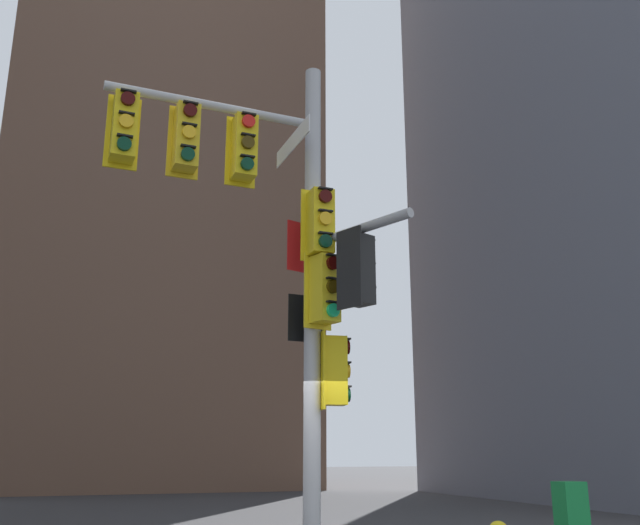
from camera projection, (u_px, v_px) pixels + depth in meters
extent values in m
cube|color=brown|center=(169.00, 8.00, 38.47)|extent=(13.57, 13.57, 50.70)
cylinder|color=#B2B2B5|center=(312.00, 295.00, 10.43)|extent=(0.25, 0.25, 7.58)
cylinder|color=#B2B2B5|center=(215.00, 106.00, 10.57)|extent=(3.26, 0.30, 0.14)
cylinder|color=#B2B2B5|center=(358.00, 230.00, 9.92)|extent=(0.87, 1.90, 0.14)
cube|color=yellow|center=(241.00, 152.00, 10.76)|extent=(0.48, 0.05, 1.14)
cube|color=yellow|center=(244.00, 148.00, 10.59)|extent=(0.36, 0.36, 1.00)
cylinder|color=red|center=(249.00, 121.00, 10.50)|extent=(0.20, 0.07, 0.20)
cube|color=black|center=(249.00, 114.00, 10.53)|extent=(0.22, 0.08, 0.02)
cylinder|color=#3C2C06|center=(248.00, 142.00, 10.41)|extent=(0.20, 0.07, 0.20)
cube|color=black|center=(248.00, 135.00, 10.44)|extent=(0.22, 0.08, 0.02)
cylinder|color=#06311C|center=(247.00, 164.00, 10.32)|extent=(0.20, 0.07, 0.20)
cube|color=black|center=(248.00, 156.00, 10.35)|extent=(0.22, 0.08, 0.02)
cube|color=gold|center=(183.00, 143.00, 10.42)|extent=(0.48, 0.05, 1.14)
cube|color=gold|center=(186.00, 138.00, 10.26)|extent=(0.36, 0.36, 1.00)
cylinder|color=#360605|center=(190.00, 110.00, 10.17)|extent=(0.20, 0.07, 0.20)
cube|color=black|center=(191.00, 103.00, 10.20)|extent=(0.22, 0.08, 0.02)
cylinder|color=yellow|center=(189.00, 132.00, 10.08)|extent=(0.20, 0.07, 0.20)
cube|color=black|center=(190.00, 124.00, 10.10)|extent=(0.22, 0.08, 0.02)
cylinder|color=#06311C|center=(188.00, 154.00, 9.99)|extent=(0.20, 0.07, 0.20)
cube|color=black|center=(188.00, 146.00, 10.01)|extent=(0.22, 0.08, 0.02)
cube|color=yellow|center=(122.00, 132.00, 10.09)|extent=(0.48, 0.05, 1.14)
cube|color=yellow|center=(124.00, 127.00, 9.92)|extent=(0.36, 0.36, 1.00)
cylinder|color=#360605|center=(128.00, 99.00, 9.84)|extent=(0.20, 0.07, 0.20)
cube|color=black|center=(129.00, 91.00, 9.86)|extent=(0.22, 0.08, 0.02)
cylinder|color=yellow|center=(126.00, 121.00, 9.74)|extent=(0.20, 0.07, 0.20)
cube|color=black|center=(127.00, 113.00, 9.77)|extent=(0.22, 0.08, 0.02)
cylinder|color=#06311C|center=(124.00, 144.00, 9.65)|extent=(0.20, 0.07, 0.20)
cube|color=black|center=(125.00, 136.00, 9.68)|extent=(0.22, 0.08, 0.02)
cube|color=black|center=(349.00, 268.00, 9.64)|extent=(0.21, 0.46, 1.14)
cube|color=black|center=(359.00, 270.00, 9.76)|extent=(0.44, 0.44, 1.00)
cylinder|color=#360605|center=(368.00, 249.00, 9.98)|extent=(0.13, 0.21, 0.20)
cube|color=black|center=(368.00, 241.00, 10.02)|extent=(0.15, 0.23, 0.02)
cylinder|color=#3C2C06|center=(369.00, 272.00, 9.89)|extent=(0.13, 0.21, 0.20)
cube|color=black|center=(369.00, 264.00, 9.93)|extent=(0.15, 0.23, 0.02)
cylinder|color=#19C672|center=(369.00, 296.00, 9.80)|extent=(0.13, 0.21, 0.20)
cube|color=black|center=(369.00, 288.00, 9.83)|extent=(0.15, 0.23, 0.02)
cube|color=yellow|center=(318.00, 291.00, 10.33)|extent=(0.47, 0.16, 1.14)
cube|color=yellow|center=(325.00, 289.00, 10.18)|extent=(0.42, 0.42, 1.00)
cylinder|color=#360605|center=(333.00, 263.00, 10.12)|extent=(0.21, 0.11, 0.20)
cube|color=black|center=(333.00, 255.00, 10.14)|extent=(0.23, 0.13, 0.02)
cylinder|color=#3C2C06|center=(333.00, 287.00, 10.02)|extent=(0.21, 0.11, 0.20)
cube|color=black|center=(333.00, 278.00, 10.05)|extent=(0.23, 0.13, 0.02)
cylinder|color=#19C672|center=(333.00, 310.00, 9.93)|extent=(0.21, 0.11, 0.20)
cube|color=black|center=(333.00, 302.00, 9.96)|extent=(0.23, 0.13, 0.02)
cube|color=yellow|center=(321.00, 371.00, 10.15)|extent=(0.10, 0.48, 1.14)
cube|color=yellow|center=(334.00, 371.00, 10.19)|extent=(0.39, 0.39, 1.00)
cylinder|color=#360605|center=(347.00, 348.00, 10.32)|extent=(0.09, 0.21, 0.20)
cube|color=black|center=(347.00, 340.00, 10.35)|extent=(0.11, 0.23, 0.02)
cylinder|color=yellow|center=(347.00, 371.00, 10.23)|extent=(0.09, 0.21, 0.20)
cube|color=black|center=(347.00, 363.00, 10.26)|extent=(0.11, 0.23, 0.02)
cylinder|color=#06311C|center=(347.00, 395.00, 10.13)|extent=(0.09, 0.21, 0.20)
cube|color=black|center=(348.00, 387.00, 10.17)|extent=(0.11, 0.23, 0.02)
cube|color=yellow|center=(316.00, 226.00, 10.59)|extent=(0.48, 0.05, 1.14)
cube|color=yellow|center=(320.00, 223.00, 10.41)|extent=(0.35, 0.35, 1.00)
cylinder|color=#360605|center=(325.00, 196.00, 10.33)|extent=(0.20, 0.07, 0.20)
cube|color=black|center=(325.00, 189.00, 10.35)|extent=(0.22, 0.08, 0.02)
cylinder|color=yellow|center=(325.00, 219.00, 10.24)|extent=(0.20, 0.07, 0.20)
cube|color=black|center=(326.00, 211.00, 10.26)|extent=(0.22, 0.08, 0.02)
cylinder|color=#06311C|center=(325.00, 241.00, 10.14)|extent=(0.20, 0.07, 0.20)
cube|color=black|center=(326.00, 233.00, 10.17)|extent=(0.22, 0.08, 0.02)
cube|color=white|center=(292.00, 143.00, 10.95)|extent=(0.07, 1.51, 0.28)
cube|color=#19479E|center=(292.00, 143.00, 10.95)|extent=(0.07, 1.47, 0.24)
cube|color=red|center=(304.00, 248.00, 10.81)|extent=(0.61, 0.22, 0.80)
cube|color=white|center=(304.00, 248.00, 10.81)|extent=(0.57, 0.20, 0.76)
cube|color=black|center=(306.00, 319.00, 10.54)|extent=(0.60, 0.07, 0.72)
cube|color=white|center=(306.00, 319.00, 10.54)|extent=(0.56, 0.07, 0.68)
cube|color=#198C3F|center=(572.00, 516.00, 11.10)|extent=(0.44, 0.36, 1.04)
cube|color=black|center=(582.00, 501.00, 11.23)|extent=(0.01, 0.29, 0.38)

